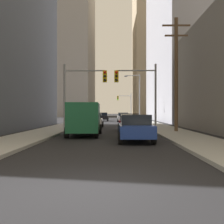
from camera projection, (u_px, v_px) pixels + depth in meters
ground_plane at (92, 189)px, 5.93m from camera, size 400.00×400.00×0.00m
sidewalk_left at (89, 119)px, 56.00m from camera, size 2.98×160.00×0.15m
sidewalk_right at (138, 119)px, 55.86m from camera, size 2.98×160.00×0.15m
cargo_van_green at (85, 117)px, 18.90m from camera, size 2.21×5.29×2.26m
sedan_blue at (135, 128)px, 15.26m from camera, size 1.95×4.22×1.52m
sedan_maroon at (129, 122)px, 23.65m from camera, size 1.95×4.23×1.52m
sedan_white at (93, 120)px, 27.96m from camera, size 1.95×4.25×1.52m
sedan_black at (103, 117)px, 48.20m from camera, size 1.95×4.22×1.52m
sedan_silver at (123, 117)px, 45.36m from camera, size 1.95×4.23×1.52m
traffic_signal_near_left at (83, 86)px, 24.53m from camera, size 3.94×0.44×6.00m
traffic_signal_near_right at (138, 86)px, 24.46m from camera, size 3.81×0.44×6.00m
traffic_signal_far_right at (125, 102)px, 63.84m from camera, size 3.40×0.44×6.00m
utility_pole_right at (176, 72)px, 21.43m from camera, size 2.20×0.28×9.11m
street_lamp_right at (137, 93)px, 42.13m from camera, size 2.49×0.32×7.50m
building_left_far_tower at (64, 50)px, 94.79m from camera, size 19.68×28.60×46.66m
building_right_far_highrise at (161, 18)px, 96.97m from camera, size 18.94×23.28×70.69m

